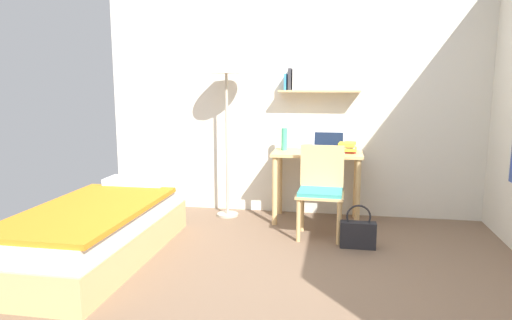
{
  "coord_description": "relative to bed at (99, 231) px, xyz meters",
  "views": [
    {
      "loc": [
        0.44,
        -3.08,
        1.46
      ],
      "look_at": [
        -0.21,
        0.51,
        0.85
      ],
      "focal_mm": 31.8,
      "sensor_mm": 36.0,
      "label": 1
    }
  ],
  "objects": [
    {
      "name": "bed",
      "position": [
        0.0,
        0.0,
        0.0
      ],
      "size": [
        0.88,
        1.97,
        0.54
      ],
      "color": "tan",
      "rests_on": "ground_plane"
    },
    {
      "name": "standing_lamp",
      "position": [
        0.77,
        1.43,
        1.36
      ],
      "size": [
        0.43,
        0.43,
        1.8
      ],
      "color": "#B2A893",
      "rests_on": "ground_plane"
    },
    {
      "name": "desk_chair",
      "position": [
        1.82,
        0.92,
        0.24
      ],
      "size": [
        0.46,
        0.4,
        0.87
      ],
      "color": "tan",
      "rests_on": "ground_plane"
    },
    {
      "name": "handbag",
      "position": [
        2.17,
        0.64,
        -0.1
      ],
      "size": [
        0.32,
        0.11,
        0.4
      ],
      "color": "#232328",
      "rests_on": "ground_plane"
    },
    {
      "name": "water_bottle",
      "position": [
        1.39,
        1.48,
        0.63
      ],
      "size": [
        0.06,
        0.06,
        0.24
      ],
      "primitive_type": "cylinder",
      "color": "#42A87F",
      "rests_on": "desk"
    },
    {
      "name": "desk",
      "position": [
        1.75,
        1.4,
        0.35
      ],
      "size": [
        0.94,
        0.52,
        0.75
      ],
      "color": "tan",
      "rests_on": "ground_plane"
    },
    {
      "name": "ground_plane",
      "position": [
        1.52,
        -0.3,
        -0.24
      ],
      "size": [
        5.28,
        5.28,
        0.0
      ],
      "primitive_type": "plane",
      "color": "brown"
    },
    {
      "name": "book_stack",
      "position": [
        2.06,
        1.43,
        0.57
      ],
      "size": [
        0.2,
        0.25,
        0.11
      ],
      "color": "#D13D38",
      "rests_on": "desk"
    },
    {
      "name": "wall_back",
      "position": [
        1.52,
        1.73,
        1.06
      ],
      "size": [
        4.4,
        0.27,
        2.6
      ],
      "color": "silver",
      "rests_on": "ground_plane"
    },
    {
      "name": "laptop",
      "position": [
        1.87,
        1.46,
        0.57
      ],
      "size": [
        0.34,
        0.23,
        0.22
      ],
      "color": "#B7BABF",
      "rests_on": "desk"
    }
  ]
}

